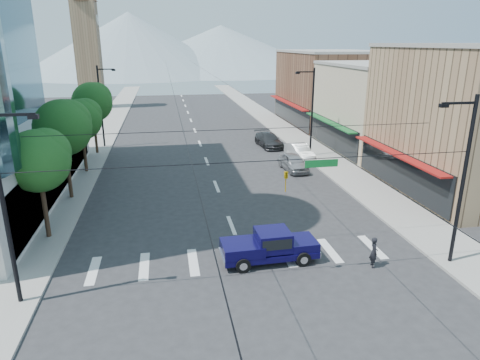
{
  "coord_description": "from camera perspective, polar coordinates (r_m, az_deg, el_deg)",
  "views": [
    {
      "loc": [
        -3.9,
        -19.27,
        11.33
      ],
      "look_at": [
        0.6,
        6.2,
        3.0
      ],
      "focal_mm": 32.0,
      "sensor_mm": 36.0,
      "label": 1
    }
  ],
  "objects": [
    {
      "name": "lamp_pole_nw",
      "position": [
        50.14,
        -17.95,
        9.68
      ],
      "size": [
        2.0,
        0.25,
        9.0
      ],
      "color": "black",
      "rests_on": "ground"
    },
    {
      "name": "sidewalk_left",
      "position": [
        60.87,
        -17.59,
        6.36
      ],
      "size": [
        4.0,
        120.0,
        0.15
      ],
      "primitive_type": "cube",
      "color": "gray",
      "rests_on": "ground"
    },
    {
      "name": "sidewalk_right",
      "position": [
        62.39,
        4.96,
        7.39
      ],
      "size": [
        4.0,
        120.0,
        0.15
      ],
      "primitive_type": "cube",
      "color": "gray",
      "rests_on": "ground"
    },
    {
      "name": "lamp_pole_ne",
      "position": [
        44.23,
        9.45,
        9.31
      ],
      "size": [
        2.0,
        0.25,
        9.0
      ],
      "color": "black",
      "rests_on": "ground"
    },
    {
      "name": "tree_far",
      "position": [
        47.27,
        -18.96,
        9.93
      ],
      "size": [
        4.09,
        4.09,
        7.52
      ],
      "color": "black",
      "rests_on": "ground"
    },
    {
      "name": "pickup_truck",
      "position": [
        23.3,
        3.87,
        -8.72
      ],
      "size": [
        5.31,
        2.18,
        1.78
      ],
      "rotation": [
        0.0,
        0.0,
        0.03
      ],
      "color": "#0C083D",
      "rests_on": "ground"
    },
    {
      "name": "ground",
      "position": [
        22.69,
        1.25,
        -12.11
      ],
      "size": [
        160.0,
        160.0,
        0.0
      ],
      "primitive_type": "plane",
      "color": "#28282B",
      "rests_on": "ground"
    },
    {
      "name": "shop_mid",
      "position": [
        49.9,
        18.95,
        9.03
      ],
      "size": [
        12.0,
        14.0,
        9.0
      ],
      "primitive_type": "cube",
      "color": "tan",
      "rests_on": "ground"
    },
    {
      "name": "signal_rig",
      "position": [
        19.88,
        2.45,
        -1.82
      ],
      "size": [
        21.8,
        0.2,
        9.0
      ],
      "color": "black",
      "rests_on": "ground"
    },
    {
      "name": "parked_car_far",
      "position": [
        48.9,
        3.84,
        5.34
      ],
      "size": [
        2.65,
        5.5,
        1.55
      ],
      "primitive_type": "imported",
      "rotation": [
        0.0,
        0.0,
        0.09
      ],
      "color": "#2F2F32",
      "rests_on": "ground"
    },
    {
      "name": "shop_far",
      "position": [
        64.22,
        12.14,
        11.81
      ],
      "size": [
        12.0,
        18.0,
        10.0
      ],
      "primitive_type": "cube",
      "color": "brown",
      "rests_on": "ground"
    },
    {
      "name": "clock_tower",
      "position": [
        82.25,
        -19.66,
        16.39
      ],
      "size": [
        4.8,
        4.8,
        20.4
      ],
      "color": "#8C6B4C",
      "rests_on": "ground"
    },
    {
      "name": "parked_car_near",
      "position": [
        39.91,
        7.11,
        2.37
      ],
      "size": [
        2.15,
        4.65,
        1.54
      ],
      "primitive_type": "imported",
      "rotation": [
        0.0,
        0.0,
        0.07
      ],
      "color": "#98999D",
      "rests_on": "ground"
    },
    {
      "name": "tree_midnear",
      "position": [
        33.65,
        -22.32,
        6.7
      ],
      "size": [
        4.09,
        4.09,
        7.52
      ],
      "color": "black",
      "rests_on": "ground"
    },
    {
      "name": "shop_near",
      "position": [
        38.24,
        29.06,
        6.85
      ],
      "size": [
        12.0,
        14.0,
        11.0
      ],
      "primitive_type": "cube",
      "color": "#8C6B4C",
      "rests_on": "ground"
    },
    {
      "name": "mountain_right",
      "position": [
        180.87,
        -2.53,
        17.1
      ],
      "size": [
        90.0,
        90.0,
        18.0
      ],
      "primitive_type": "cone",
      "color": "gray",
      "rests_on": "ground"
    },
    {
      "name": "parked_car_mid",
      "position": [
        43.88,
        7.95,
        3.75
      ],
      "size": [
        2.09,
        4.82,
        1.54
      ],
      "primitive_type": "imported",
      "rotation": [
        0.0,
        0.0,
        0.1
      ],
      "color": "silver",
      "rests_on": "ground"
    },
    {
      "name": "tree_near",
      "position": [
        27.12,
        -25.07,
        2.63
      ],
      "size": [
        3.65,
        3.64,
        6.71
      ],
      "color": "black",
      "rests_on": "ground"
    },
    {
      "name": "mountain_left",
      "position": [
        169.64,
        -14.43,
        17.21
      ],
      "size": [
        80.0,
        80.0,
        22.0
      ],
      "primitive_type": "cone",
      "color": "gray",
      "rests_on": "ground"
    },
    {
      "name": "tree_midfar",
      "position": [
        40.52,
        -20.27,
        7.76
      ],
      "size": [
        3.65,
        3.64,
        6.71
      ],
      "color": "black",
      "rests_on": "ground"
    },
    {
      "name": "pedestrian",
      "position": [
        23.82,
        17.41,
        -9.17
      ],
      "size": [
        0.5,
        0.67,
        1.68
      ],
      "primitive_type": "imported",
      "rotation": [
        0.0,
        0.0,
        1.4
      ],
      "color": "black",
      "rests_on": "ground"
    }
  ]
}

